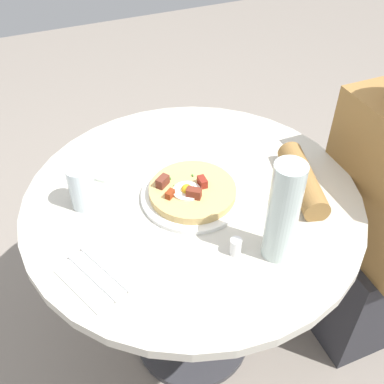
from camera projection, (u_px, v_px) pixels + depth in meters
ground_plane at (192, 336)px, 1.74m from camera, size 6.00×6.00×0.00m
dining_table at (192, 238)px, 1.37m from camera, size 0.92×0.92×0.71m
person_seated at (377, 229)px, 1.45m from camera, size 0.40×0.48×1.14m
pizza_plate at (191, 196)px, 1.26m from camera, size 0.28×0.28×0.01m
breakfast_pizza at (191, 191)px, 1.24m from camera, size 0.23×0.23×0.05m
bread_plate at (113, 164)px, 1.36m from camera, size 0.16×0.16×0.01m
napkin at (100, 274)px, 1.07m from camera, size 0.21×0.20×0.00m
fork at (93, 277)px, 1.06m from camera, size 0.17×0.08×0.00m
knife at (106, 268)px, 1.07m from camera, size 0.17×0.08×0.00m
water_glass at (82, 187)px, 1.20m from camera, size 0.07×0.07×0.12m
water_bottle at (283, 213)px, 1.03m from camera, size 0.07×0.07×0.27m
salt_shaker at (236, 246)px, 1.10m from camera, size 0.03×0.03×0.05m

